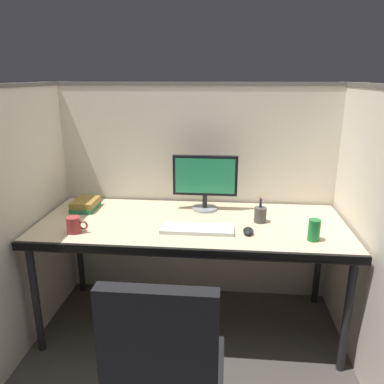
# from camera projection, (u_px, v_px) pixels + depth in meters

# --- Properties ---
(ground_plane) EXTENTS (8.00, 8.00, 0.00)m
(ground_plane) POSITION_uv_depth(u_px,v_px,m) (187.00, 354.00, 2.28)
(ground_plane) COLOR #423D38
(cubicle_partition_rear) EXTENTS (2.21, 0.06, 1.57)m
(cubicle_partition_rear) POSITION_uv_depth(u_px,v_px,m) (197.00, 193.00, 2.76)
(cubicle_partition_rear) COLOR beige
(cubicle_partition_rear) RESTS_ON ground
(cubicle_partition_left) EXTENTS (0.06, 1.41, 1.57)m
(cubicle_partition_left) POSITION_uv_depth(u_px,v_px,m) (30.00, 215.00, 2.33)
(cubicle_partition_left) COLOR beige
(cubicle_partition_left) RESTS_ON ground
(cubicle_partition_right) EXTENTS (0.06, 1.41, 1.57)m
(cubicle_partition_right) POSITION_uv_depth(u_px,v_px,m) (363.00, 226.00, 2.15)
(cubicle_partition_right) COLOR beige
(cubicle_partition_right) RESTS_ON ground
(desk) EXTENTS (1.90, 0.80, 0.74)m
(desk) POSITION_uv_depth(u_px,v_px,m) (191.00, 230.00, 2.35)
(desk) COLOR beige
(desk) RESTS_ON ground
(monitor_center) EXTENTS (0.43, 0.17, 0.37)m
(monitor_center) POSITION_uv_depth(u_px,v_px,m) (205.00, 179.00, 2.50)
(monitor_center) COLOR gray
(monitor_center) RESTS_ON desk
(keyboard_main) EXTENTS (0.43, 0.15, 0.02)m
(keyboard_main) POSITION_uv_depth(u_px,v_px,m) (197.00, 229.00, 2.21)
(keyboard_main) COLOR silver
(keyboard_main) RESTS_ON desk
(computer_mouse) EXTENTS (0.06, 0.10, 0.04)m
(computer_mouse) POSITION_uv_depth(u_px,v_px,m) (248.00, 231.00, 2.17)
(computer_mouse) COLOR black
(computer_mouse) RESTS_ON desk
(pen_cup) EXTENTS (0.08, 0.08, 0.16)m
(pen_cup) POSITION_uv_depth(u_px,v_px,m) (260.00, 215.00, 2.33)
(pen_cup) COLOR #4C4742
(pen_cup) RESTS_ON desk
(soda_can) EXTENTS (0.07, 0.07, 0.12)m
(soda_can) POSITION_uv_depth(u_px,v_px,m) (314.00, 230.00, 2.07)
(soda_can) COLOR #197233
(soda_can) RESTS_ON desk
(book_stack) EXTENTS (0.15, 0.22, 0.07)m
(book_stack) POSITION_uv_depth(u_px,v_px,m) (85.00, 204.00, 2.57)
(book_stack) COLOR #26723F
(book_stack) RESTS_ON desk
(coffee_mug) EXTENTS (0.13, 0.08, 0.09)m
(coffee_mug) POSITION_uv_depth(u_px,v_px,m) (74.00, 225.00, 2.17)
(coffee_mug) COLOR #993333
(coffee_mug) RESTS_ON desk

